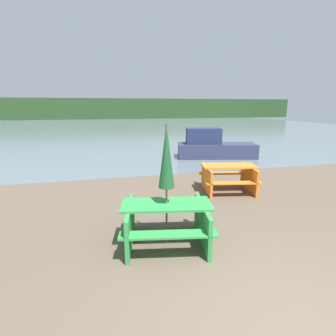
{
  "coord_description": "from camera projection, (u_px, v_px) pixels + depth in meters",
  "views": [
    {
      "loc": [
        -2.0,
        -1.78,
        2.51
      ],
      "look_at": [
        -0.28,
        5.0,
        0.85
      ],
      "focal_mm": 28.0,
      "sensor_mm": 36.0,
      "label": 1
    }
  ],
  "objects": [
    {
      "name": "water",
      "position": [
        117.0,
        126.0,
        33.33
      ],
      "size": [
        60.0,
        50.0,
        0.0
      ],
      "color": "slate",
      "rests_on": "ground_plane"
    },
    {
      "name": "far_treeline",
      "position": [
        110.0,
        109.0,
        51.73
      ],
      "size": [
        80.0,
        1.6,
        4.0
      ],
      "color": "#284723",
      "rests_on": "water"
    },
    {
      "name": "picnic_table_green",
      "position": [
        167.0,
        219.0,
        4.82
      ],
      "size": [
        1.85,
        1.66,
        0.79
      ],
      "rotation": [
        0.0,
        0.0,
        -0.19
      ],
      "color": "green",
      "rests_on": "ground_plane"
    },
    {
      "name": "picnic_table_orange",
      "position": [
        228.0,
        176.0,
        7.86
      ],
      "size": [
        1.81,
        1.66,
        0.8
      ],
      "rotation": [
        0.0,
        0.0,
        -0.2
      ],
      "color": "orange",
      "rests_on": "ground_plane"
    },
    {
      "name": "umbrella_darkgreen",
      "position": [
        166.0,
        157.0,
        4.55
      ],
      "size": [
        0.29,
        0.29,
        2.22
      ],
      "color": "brown",
      "rests_on": "ground_plane"
    },
    {
      "name": "boat",
      "position": [
        213.0,
        147.0,
        12.98
      ],
      "size": [
        3.99,
        2.09,
        1.46
      ],
      "rotation": [
        0.0,
        0.0,
        -0.23
      ],
      "color": "#333856",
      "rests_on": "water"
    }
  ]
}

